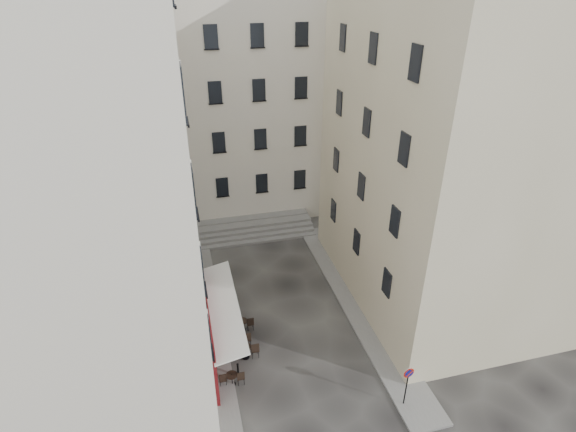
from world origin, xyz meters
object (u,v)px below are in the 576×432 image
object	(u,v)px
bistro_table_a	(232,378)
pedestrian	(234,339)
bistro_table_b	(245,350)
no_parking_sign	(408,380)

from	to	relation	value
bistro_table_a	pedestrian	world-z (taller)	pedestrian
bistro_table_b	pedestrian	distance (m)	0.83
no_parking_sign	pedestrian	world-z (taller)	no_parking_sign
bistro_table_a	bistro_table_b	bearing A→B (deg)	59.39
bistro_table_a	bistro_table_b	xyz separation A→B (m)	(0.92, 1.55, 0.06)
no_parking_sign	bistro_table_b	world-z (taller)	no_parking_sign
no_parking_sign	bistro_table_b	distance (m)	8.15
pedestrian	bistro_table_a	bearing A→B (deg)	48.38
bistro_table_b	pedestrian	size ratio (longest dim) A/B	0.71
no_parking_sign	bistro_table_a	xyz separation A→B (m)	(-7.48, 3.13, -1.22)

